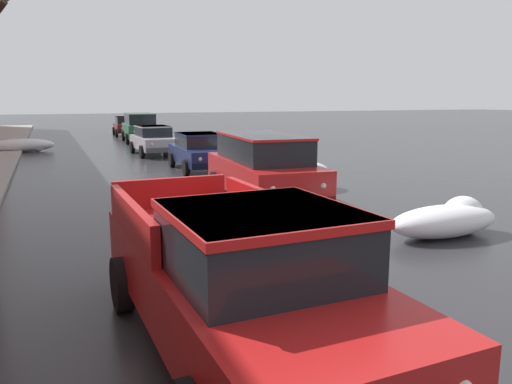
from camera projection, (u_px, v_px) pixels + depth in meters
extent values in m
ellipsoid|color=white|center=(22.00, 145.00, 25.83)|extent=(3.18, 1.06, 0.69)
ellipsoid|color=white|center=(37.00, 146.00, 25.99)|extent=(0.71, 0.59, 0.59)
ellipsoid|color=white|center=(444.00, 221.00, 9.97)|extent=(2.53, 1.01, 0.64)
ellipsoid|color=white|center=(446.00, 222.00, 10.19)|extent=(0.59, 0.49, 0.49)
ellipsoid|color=white|center=(463.00, 214.00, 10.40)|extent=(0.89, 0.74, 0.74)
ellipsoid|color=white|center=(299.00, 175.00, 15.11)|extent=(2.13, 1.32, 0.90)
ellipsoid|color=white|center=(285.00, 184.00, 14.72)|extent=(0.59, 0.49, 0.49)
cube|color=red|center=(233.00, 287.00, 5.38)|extent=(1.96, 5.28, 0.76)
cube|color=black|center=(261.00, 242.00, 4.59)|extent=(1.65, 1.72, 0.64)
cube|color=red|center=(261.00, 213.00, 4.54)|extent=(1.69, 1.77, 0.08)
cube|color=red|center=(264.00, 207.00, 6.56)|extent=(0.16, 2.52, 0.44)
cube|color=red|center=(131.00, 220.00, 5.86)|extent=(0.16, 2.52, 0.44)
cube|color=red|center=(170.00, 192.00, 7.57)|extent=(1.73, 0.14, 0.44)
cylinder|color=black|center=(395.00, 371.00, 4.42)|extent=(0.24, 0.73, 0.72)
cylinder|color=black|center=(253.00, 265.00, 7.24)|extent=(0.24, 0.73, 0.72)
cylinder|color=black|center=(122.00, 284.00, 6.48)|extent=(0.24, 0.73, 0.72)
cube|color=red|center=(263.00, 175.00, 13.16)|extent=(2.22, 4.91, 0.80)
cube|color=black|center=(262.00, 147.00, 13.06)|extent=(1.85, 3.46, 0.68)
cube|color=red|center=(262.00, 136.00, 13.01)|extent=(1.89, 3.53, 0.06)
cube|color=#520B0B|center=(297.00, 203.00, 11.02)|extent=(1.83, 0.26, 0.22)
cube|color=#520B0B|center=(238.00, 173.00, 15.39)|extent=(1.83, 0.26, 0.22)
cylinder|color=black|center=(319.00, 198.00, 12.14)|extent=(0.23, 0.69, 0.68)
cylinder|color=black|center=(245.00, 204.00, 11.55)|extent=(0.23, 0.69, 0.68)
cylinder|color=black|center=(276.00, 180.00, 14.91)|extent=(0.23, 0.69, 0.68)
cylinder|color=black|center=(215.00, 183.00, 14.32)|extent=(0.23, 0.69, 0.68)
sphere|color=silver|center=(323.00, 186.00, 11.12)|extent=(0.14, 0.14, 0.14)
sphere|color=silver|center=(273.00, 189.00, 10.74)|extent=(0.14, 0.14, 0.14)
cube|color=navy|center=(201.00, 155.00, 19.25)|extent=(1.88, 4.12, 0.60)
cube|color=black|center=(200.00, 140.00, 19.33)|extent=(1.58, 2.16, 0.52)
cube|color=navy|center=(199.00, 134.00, 19.29)|extent=(1.61, 2.20, 0.06)
cube|color=black|center=(216.00, 166.00, 17.46)|extent=(1.73, 0.17, 0.22)
cube|color=black|center=(189.00, 154.00, 21.10)|extent=(1.73, 0.17, 0.22)
cylinder|color=black|center=(234.00, 165.00, 18.46)|extent=(0.20, 0.61, 0.60)
cylinder|color=black|center=(186.00, 168.00, 17.83)|extent=(0.20, 0.61, 0.60)
cylinder|color=black|center=(214.00, 158.00, 20.78)|extent=(0.20, 0.61, 0.60)
cylinder|color=black|center=(172.00, 160.00, 20.14)|extent=(0.20, 0.61, 0.60)
sphere|color=silver|center=(231.00, 158.00, 17.59)|extent=(0.14, 0.14, 0.14)
sphere|color=silver|center=(200.00, 159.00, 17.18)|extent=(0.14, 0.14, 0.14)
cube|color=#B7B7BC|center=(154.00, 143.00, 24.53)|extent=(1.80, 3.94, 0.60)
cube|color=black|center=(153.00, 131.00, 24.61)|extent=(1.51, 2.06, 0.52)
cube|color=#B7B7BC|center=(153.00, 126.00, 24.56)|extent=(1.55, 2.10, 0.06)
cube|color=#525254|center=(164.00, 150.00, 22.87)|extent=(1.66, 0.17, 0.22)
cube|color=#525254|center=(146.00, 143.00, 26.27)|extent=(1.66, 0.17, 0.22)
cylinder|color=black|center=(178.00, 150.00, 23.86)|extent=(0.20, 0.60, 0.60)
cylinder|color=black|center=(142.00, 152.00, 23.16)|extent=(0.20, 0.60, 0.60)
cylinder|color=black|center=(166.00, 146.00, 26.02)|extent=(0.20, 0.60, 0.60)
cylinder|color=black|center=(132.00, 147.00, 25.32)|extent=(0.20, 0.60, 0.60)
sphere|color=silver|center=(175.00, 144.00, 23.02)|extent=(0.14, 0.14, 0.14)
sphere|color=silver|center=(152.00, 145.00, 22.57)|extent=(0.14, 0.14, 0.14)
cube|color=#1E5633|center=(140.00, 130.00, 31.70)|extent=(2.14, 4.84, 0.80)
cube|color=black|center=(140.00, 119.00, 31.60)|extent=(1.80, 3.41, 0.68)
cube|color=#1E5633|center=(139.00, 114.00, 31.55)|extent=(1.84, 3.47, 0.06)
cube|color=black|center=(145.00, 137.00, 29.60)|extent=(1.84, 0.22, 0.22)
cube|color=black|center=(136.00, 132.00, 33.90)|extent=(1.84, 0.22, 0.22)
cylinder|color=black|center=(159.00, 138.00, 30.73)|extent=(0.22, 0.69, 0.68)
cylinder|color=black|center=(127.00, 139.00, 30.10)|extent=(0.22, 0.69, 0.68)
cylinder|color=black|center=(152.00, 135.00, 33.45)|extent=(0.22, 0.69, 0.68)
cylinder|color=black|center=(123.00, 135.00, 32.82)|extent=(0.22, 0.69, 0.68)
sphere|color=silver|center=(155.00, 131.00, 29.71)|extent=(0.14, 0.14, 0.14)
sphere|color=silver|center=(134.00, 132.00, 29.31)|extent=(0.14, 0.14, 0.14)
cube|color=maroon|center=(127.00, 128.00, 37.13)|extent=(1.97, 4.11, 0.60)
cube|color=black|center=(127.00, 120.00, 37.21)|extent=(1.63, 2.16, 0.52)
cube|color=maroon|center=(127.00, 117.00, 37.17)|extent=(1.66, 2.21, 0.06)
cube|color=black|center=(130.00, 132.00, 35.35)|extent=(1.75, 0.20, 0.22)
cube|color=black|center=(125.00, 129.00, 38.97)|extent=(1.75, 0.20, 0.22)
cylinder|color=black|center=(142.00, 132.00, 36.34)|extent=(0.21, 0.61, 0.60)
cylinder|color=black|center=(117.00, 133.00, 35.73)|extent=(0.21, 0.61, 0.60)
cylinder|color=black|center=(138.00, 130.00, 38.64)|extent=(0.21, 0.61, 0.60)
cylinder|color=black|center=(114.00, 131.00, 38.03)|extent=(0.21, 0.61, 0.60)
sphere|color=silver|center=(139.00, 128.00, 35.47)|extent=(0.14, 0.14, 0.14)
sphere|color=silver|center=(122.00, 128.00, 35.08)|extent=(0.14, 0.14, 0.14)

